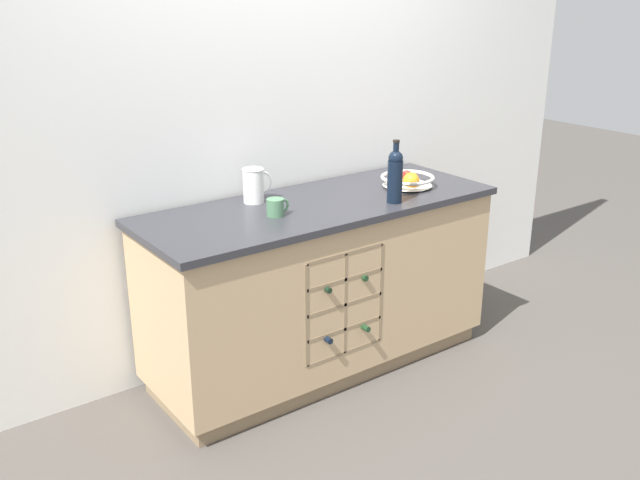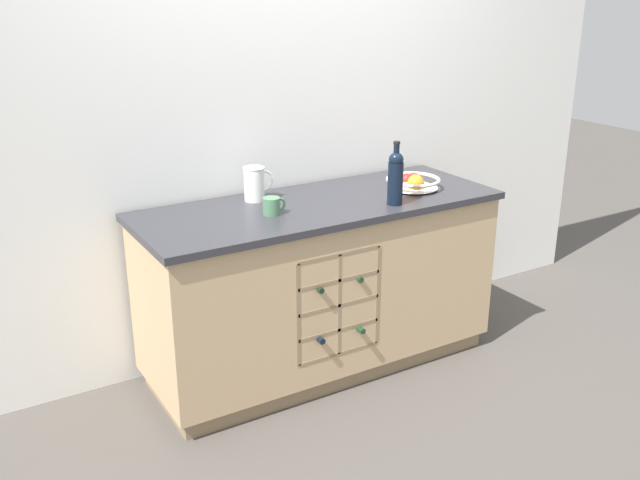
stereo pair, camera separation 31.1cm
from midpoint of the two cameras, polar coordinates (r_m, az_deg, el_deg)
ground_plane at (r=3.88m, az=2.33°, el=-9.85°), size 14.00×14.00×0.00m
back_wall at (r=3.75m, az=-0.69°, el=9.94°), size 4.40×0.06×2.55m
kitchen_island at (r=3.67m, az=2.44°, el=-3.66°), size 1.84×0.70×0.90m
fruit_bowl at (r=3.79m, az=9.79°, el=4.59°), size 0.29×0.29×0.09m
white_pitcher at (r=3.53m, az=-2.72°, el=4.55°), size 0.16×0.11×0.17m
ceramic_mug at (r=3.32m, az=-1.18°, el=2.71°), size 0.12×0.08×0.08m
standing_wine_bottle at (r=3.49m, az=8.62°, el=5.01°), size 0.08×0.08×0.31m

